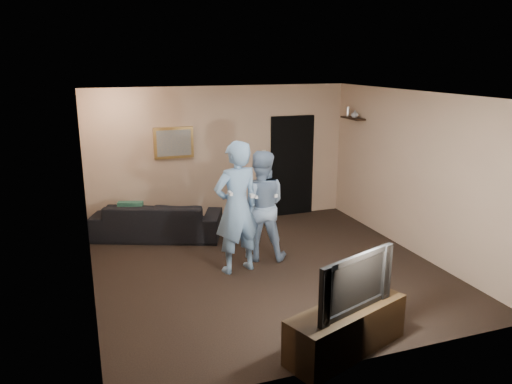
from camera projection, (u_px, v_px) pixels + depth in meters
name	position (u px, v px, depth m)	size (l,w,h in m)	color
ground	(268.00, 270.00, 7.50)	(5.00, 5.00, 0.00)	black
ceiling	(269.00, 95.00, 6.83)	(5.00, 5.00, 0.04)	silver
wall_back	(221.00, 156.00, 9.44)	(5.00, 0.04, 2.60)	tan
wall_front	(360.00, 246.00, 4.89)	(5.00, 0.04, 2.60)	tan
wall_left	(86.00, 203.00, 6.35)	(0.04, 5.00, 2.60)	tan
wall_right	(414.00, 173.00, 7.98)	(0.04, 5.00, 2.60)	tan
sofa	(158.00, 220.00, 8.82)	(2.21, 0.86, 0.65)	black
throw_pillow	(131.00, 214.00, 8.63)	(0.43, 0.14, 0.43)	#184839
painting_frame	(174.00, 143.00, 9.05)	(0.72, 0.05, 0.57)	olive
painting_canvas	(174.00, 143.00, 9.02)	(0.62, 0.01, 0.47)	slate
doorway	(292.00, 166.00, 9.96)	(0.90, 0.06, 2.00)	black
light_switch	(264.00, 153.00, 9.69)	(0.08, 0.02, 0.12)	silver
wall_shelf	(353.00, 118.00, 9.40)	(0.20, 0.60, 0.03)	black
shelf_vase	(355.00, 114.00, 9.32)	(0.14, 0.14, 0.14)	#B2B1B6
shelf_figurine	(348.00, 112.00, 9.56)	(0.06, 0.06, 0.18)	silver
tv_console	(346.00, 329.00, 5.38)	(1.47, 0.47, 0.53)	black
television	(349.00, 280.00, 5.23)	(1.10, 0.14, 0.63)	black
wii_player_left	(237.00, 208.00, 7.25)	(0.80, 0.61, 1.97)	#76A0CD
wii_player_right	(260.00, 206.00, 7.75)	(1.01, 0.90, 1.73)	#7F98B8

